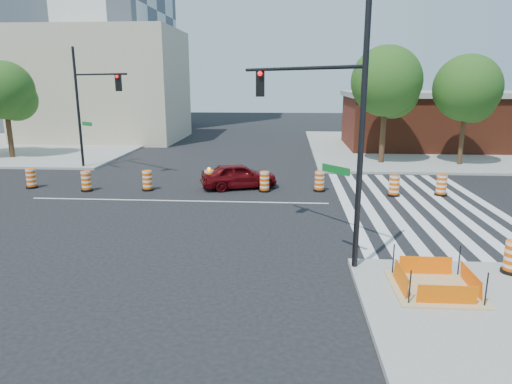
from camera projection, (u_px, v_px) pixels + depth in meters
ground at (178, 201)px, 21.32m from camera, size 120.00×120.00×0.00m
sidewalk_ne at (445, 148)px, 37.53m from camera, size 22.00×22.00×0.15m
sidewalk_nw at (24, 144)px, 39.96m from camera, size 22.00×22.00×0.15m
crosswalk_east at (417, 205)px, 20.58m from camera, size 6.75×13.50×0.01m
lane_centerline at (178, 201)px, 21.32m from camera, size 14.00×0.12×0.01m
excavation_pit at (435, 287)px, 11.94m from camera, size 2.20×2.20×0.90m
brick_storefront at (447, 120)px, 36.99m from camera, size 16.50×8.50×4.60m
beige_midrise at (104, 86)px, 42.26m from camera, size 14.00×10.00×10.00m
red_coupe at (239, 176)px, 23.68m from camera, size 4.22×2.73×1.34m
signal_pole_se at (323, 114)px, 13.63m from camera, size 3.68×4.33×7.35m
signal_pole_nw at (90, 97)px, 27.12m from camera, size 4.49×3.43×7.31m
pit_drum at (512, 258)px, 12.89m from camera, size 0.55×0.55×1.08m
tree_north_b at (6, 94)px, 31.60m from camera, size 4.03×4.01×6.83m
tree_north_c at (387, 85)px, 29.35m from camera, size 4.52×4.52×7.69m
tree_north_d at (467, 92)px, 28.74m from camera, size 4.18×4.18×7.10m
median_drum_1 at (31, 179)px, 23.77m from camera, size 0.60×0.60×1.02m
median_drum_2 at (86, 182)px, 23.11m from camera, size 0.60×0.60×1.02m
median_drum_3 at (147, 181)px, 23.24m from camera, size 0.60×0.60×1.02m
median_drum_4 at (209, 180)px, 23.36m from camera, size 0.60×0.60×1.18m
median_drum_5 at (265, 182)px, 23.01m from camera, size 0.60×0.60×1.02m
median_drum_6 at (319, 182)px, 23.09m from camera, size 0.60×0.60×1.02m
median_drum_7 at (394, 186)px, 22.10m from camera, size 0.60×0.60×1.02m
median_drum_8 at (441, 186)px, 22.20m from camera, size 0.60×0.60×1.02m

